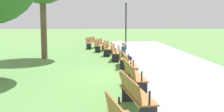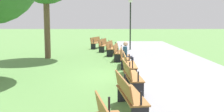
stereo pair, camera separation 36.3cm
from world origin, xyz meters
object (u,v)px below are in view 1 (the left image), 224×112
bench_5 (128,64)px  person_seated (125,53)px  bench_2 (108,48)px  bench_4 (122,57)px  bench_1 (100,45)px  bench_6 (133,75)px  lamp_post (126,14)px  bench_7 (134,93)px  bench_3 (115,51)px  bench_0 (92,42)px

bench_5 → person_seated: (-2.32, 0.08, 0.16)m
bench_2 → bench_4: same height
bench_1 → bench_6: bearing=20.7°
bench_4 → lamp_post: lamp_post is taller
bench_1 → bench_7: (13.39, 0.88, 0.00)m
bench_3 → lamp_post: size_ratio=0.52×
bench_4 → bench_5: size_ratio=1.01×
bench_1 → bench_5: size_ratio=1.03×
bench_1 → bench_7: same height
bench_2 → bench_7: bearing=13.2°
bench_4 → bench_5: same height
bench_0 → lamp_post: size_ratio=0.52×
bench_4 → lamp_post: bearing=177.5°
bench_3 → bench_4: size_ratio=1.01×
bench_5 → bench_6: (2.25, -0.07, 0.00)m
bench_1 → bench_7: size_ratio=1.01×
bench_0 → bench_2: size_ratio=1.00×
bench_0 → bench_2: (4.34, 1.16, 0.00)m
bench_5 → lamp_post: (-9.95, 0.77, 2.22)m
bench_2 → bench_5: 6.74m
bench_2 → bench_6: 8.98m
bench_5 → bench_2: bearing=-174.4°
bench_0 → bench_6: bearing=26.4°
bench_5 → bench_1: bearing=-172.5°
lamp_post → bench_6: bearing=-4.0°
bench_3 → bench_7: same height
bench_2 → lamp_post: 4.18m
bench_1 → bench_4: bearing=24.5°
bench_5 → bench_7: bearing=-3.8°
bench_0 → lamp_post: bearing=86.0°
bench_2 → bench_5: same height
bench_6 → bench_7: 2.25m
bench_5 → bench_7: size_ratio=0.98×
bench_1 → person_seated: bearing=25.8°
bench_5 → bench_6: 2.25m
bench_3 → bench_4: 2.25m
person_seated → bench_5: bearing=1.9°
bench_0 → bench_6: (13.30, 1.75, 0.00)m
bench_4 → person_seated: 0.23m
bench_2 → bench_3: size_ratio=1.00×
bench_3 → bench_7: (8.98, 0.00, 0.00)m
person_seated → lamp_post: 7.94m
bench_0 → bench_1: size_ratio=1.00×
bench_0 → bench_7: size_ratio=1.00×
bench_4 → bench_5: 2.25m
bench_7 → person_seated: 6.82m
bench_2 → bench_6: same height
bench_1 → bench_3: 4.50m
bench_0 → bench_2: 4.50m
bench_6 → bench_7: (2.24, -0.22, 0.00)m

